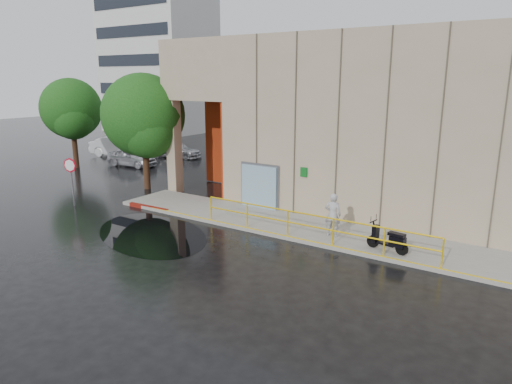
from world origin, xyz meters
TOP-DOWN VIEW (x-y plane):
  - ground at (0.00, 0.00)m, footprint 120.00×120.00m
  - sidewalk at (4.00, 4.50)m, footprint 20.00×3.00m
  - building at (5.10, 10.98)m, footprint 20.00×10.17m
  - guardrail at (4.25, 3.15)m, footprint 9.56×0.06m
  - distant_building at (-28.00, 27.98)m, footprint 12.00×8.08m
  - person at (4.77, 4.05)m, footprint 0.70×0.54m
  - scooter at (7.08, 3.63)m, footprint 1.59×0.74m
  - stop_sign at (-7.87, 1.56)m, footprint 0.70×0.25m
  - red_curb at (-4.30, 3.10)m, footprint 2.40×0.24m
  - puddle at (-1.62, 0.70)m, footprint 7.25×6.03m
  - car_a at (-13.47, 10.31)m, footprint 3.88×1.78m
  - car_b at (-17.42, 12.66)m, footprint 5.16×2.66m
  - car_c at (-13.38, 14.70)m, footprint 4.51×2.66m
  - tree_near at (-7.35, 6.02)m, footprint 4.55×4.55m
  - tree_far at (-16.18, 7.73)m, footprint 4.08×4.08m

SIDE VIEW (x-z plane):
  - ground at x=0.00m, z-range 0.00..0.00m
  - puddle at x=-1.62m, z-range 0.00..0.01m
  - sidewalk at x=4.00m, z-range 0.00..0.15m
  - red_curb at x=-4.30m, z-range 0.00..0.18m
  - car_c at x=-13.38m, z-range 0.00..1.23m
  - car_a at x=-13.47m, z-range 0.00..1.29m
  - guardrail at x=4.25m, z-range 0.16..1.19m
  - car_b at x=-17.42m, z-range 0.00..1.62m
  - scooter at x=7.08m, z-range 0.24..1.44m
  - person at x=4.77m, z-range 0.15..1.86m
  - stop_sign at x=-7.87m, z-range 0.56..2.94m
  - tree_far at x=-16.18m, z-range 0.86..7.00m
  - tree_near at x=-7.35m, z-range 0.75..7.16m
  - building at x=5.10m, z-range 0.21..8.21m
  - distant_building at x=-28.00m, z-range 0.00..15.00m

